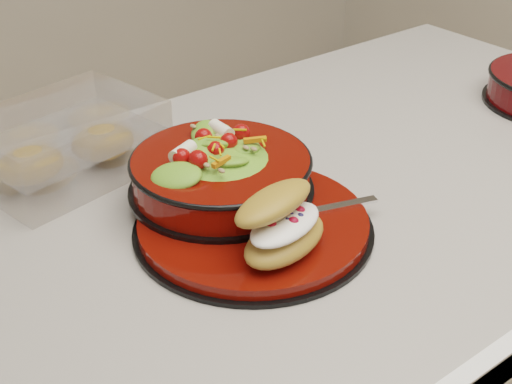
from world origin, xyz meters
TOP-DOWN VIEW (x-y plane):
  - dinner_plate at (-0.19, -0.04)m, footprint 0.30×0.30m
  - salad_bowl at (-0.19, 0.03)m, footprint 0.24×0.24m
  - croissant at (-0.21, -0.11)m, footprint 0.14×0.11m
  - fork at (-0.13, -0.08)m, footprint 0.17×0.07m
  - pastry_box at (-0.31, 0.24)m, footprint 0.27×0.22m

SIDE VIEW (x-z plane):
  - dinner_plate at x=-0.19m, z-range 0.90..0.92m
  - fork at x=-0.13m, z-range 0.92..0.92m
  - pastry_box at x=-0.31m, z-range 0.90..0.99m
  - croissant at x=-0.21m, z-range 0.92..0.99m
  - salad_bowl at x=-0.19m, z-range 0.91..1.01m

